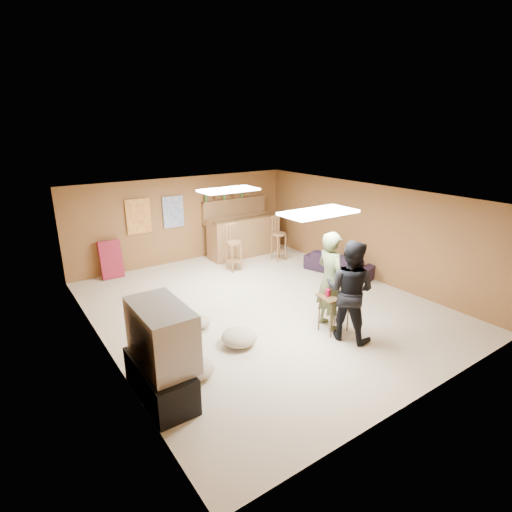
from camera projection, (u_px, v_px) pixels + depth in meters
ground at (262, 306)px, 8.00m from camera, size 7.00×7.00×0.00m
ceiling at (262, 197)px, 7.31m from camera, size 6.00×7.00×0.02m
wall_back at (184, 220)px, 10.39m from camera, size 6.00×0.02×2.20m
wall_front at (426, 326)px, 4.92m from camera, size 6.00×0.02×2.20m
wall_left at (101, 289)px, 6.03m from camera, size 0.02×7.00×2.20m
wall_right at (367, 231)px, 9.27m from camera, size 0.02×7.00×2.20m
tv_stand at (160, 379)px, 5.28m from camera, size 0.55×1.30×0.50m
dvd_box at (176, 380)px, 5.43m from camera, size 0.35×0.50×0.08m
tv_body at (162, 334)px, 5.11m from camera, size 0.60×1.10×0.80m
tv_screen at (184, 328)px, 5.28m from camera, size 0.02×0.95×0.65m
bar_counter at (244, 236)px, 10.94m from camera, size 2.00×0.60×1.10m
bar_lip at (249, 218)px, 10.57m from camera, size 2.10×0.12×0.05m
bar_shelf at (235, 199)px, 10.99m from camera, size 2.00×0.18×0.05m
bar_backing at (235, 210)px, 11.10m from camera, size 2.00×0.14×0.60m
poster_left at (138, 216)px, 9.63m from camera, size 0.60×0.03×0.85m
poster_right at (173, 212)px, 10.11m from camera, size 0.55×0.03×0.80m
folding_chair_stack at (111, 259)px, 9.35m from camera, size 0.50×0.26×0.91m
ceiling_panel_front at (319, 212)px, 6.15m from camera, size 1.20×0.60×0.04m
ceiling_panel_back at (229, 190)px, 8.25m from camera, size 1.20×0.60×0.04m
person_olive at (330, 281)px, 6.93m from camera, size 0.49×0.68×1.76m
person_black at (350, 291)px, 6.56m from camera, size 0.93×1.03×1.72m
sofa at (341, 263)px, 9.74m from camera, size 1.17×1.84×0.50m
tray_table at (334, 313)px, 6.94m from camera, size 0.58×0.49×0.67m
cup_red_near at (328, 293)px, 6.80m from camera, size 0.09×0.09×0.12m
cup_red_far at (342, 293)px, 6.81m from camera, size 0.10×0.10×0.11m
cup_blue at (336, 289)px, 6.96m from camera, size 0.10×0.10×0.11m
bar_stool_left at (234, 248)px, 9.77m from camera, size 0.40×0.40×1.16m
bar_stool_right at (279, 239)px, 10.54m from camera, size 0.40×0.40×1.14m
cushion_near_tv at (239, 337)px, 6.56m from camera, size 0.73×0.73×0.27m
cushion_mid at (198, 322)px, 7.14m from camera, size 0.60×0.60×0.20m
cushion_far at (196, 369)px, 5.73m from camera, size 0.55×0.55×0.24m
bottle_row at (224, 195)px, 10.75m from camera, size 1.20×0.08×0.26m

